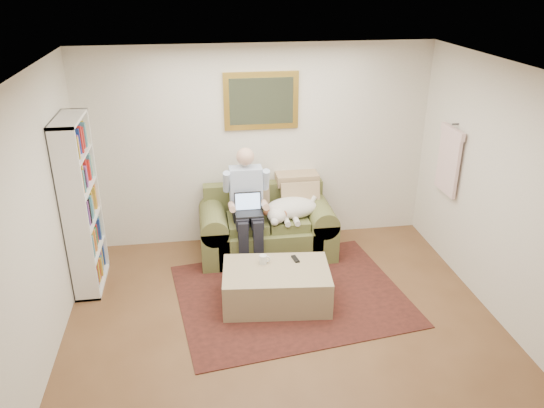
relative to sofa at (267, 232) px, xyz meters
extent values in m
cube|color=brown|center=(-0.04, -2.04, -0.29)|extent=(4.50, 5.00, 0.01)
cube|color=white|center=(-0.04, -2.04, 2.31)|extent=(4.50, 5.00, 0.01)
cube|color=silver|center=(-0.04, 0.46, 1.01)|extent=(4.50, 0.01, 2.60)
cube|color=silver|center=(-2.29, -2.04, 1.01)|extent=(0.01, 5.00, 2.60)
cube|color=silver|center=(2.21, -2.04, 1.01)|extent=(0.01, 5.00, 2.60)
cube|color=black|center=(0.13, -1.05, -0.29)|extent=(2.74, 2.31, 0.01)
cube|color=olive|center=(0.00, -0.04, -0.08)|extent=(1.29, 0.83, 0.42)
cube|color=olive|center=(0.00, 0.32, 0.34)|extent=(1.57, 0.18, 0.43)
cube|color=olive|center=(-0.68, -0.04, -0.03)|extent=(0.34, 0.83, 0.86)
cube|color=olive|center=(0.68, -0.04, -0.03)|extent=(0.34, 0.83, 0.86)
cube|color=olive|center=(-0.26, -0.09, 0.19)|extent=(0.49, 0.56, 0.12)
cube|color=olive|center=(0.26, -0.09, 0.19)|extent=(0.49, 0.56, 0.12)
cube|color=black|center=(-0.26, -0.28, 0.40)|extent=(0.33, 0.23, 0.02)
cube|color=black|center=(-0.26, -0.16, 0.52)|extent=(0.33, 0.06, 0.23)
cube|color=#99BFF2|center=(-0.26, -0.17, 0.52)|extent=(0.30, 0.05, 0.20)
cube|color=tan|center=(-0.06, -1.16, -0.08)|extent=(1.23, 0.85, 0.42)
cylinder|color=white|center=(-0.18, -1.01, 0.18)|extent=(0.08, 0.08, 0.10)
cube|color=black|center=(0.18, -0.98, 0.14)|extent=(0.08, 0.16, 0.02)
cube|color=gold|center=(0.00, 0.44, 1.61)|extent=(0.94, 0.04, 0.72)
cube|color=gray|center=(0.00, 0.42, 1.61)|extent=(0.80, 0.01, 0.58)
camera|label=1|loc=(-0.85, -6.06, 3.11)|focal=35.00mm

